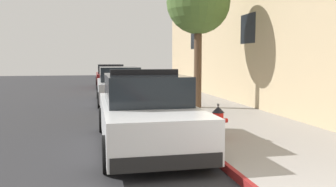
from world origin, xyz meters
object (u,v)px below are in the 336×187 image
(police_cruiser, at_px, (145,112))
(parked_car_silver_ahead, at_px, (119,86))
(street_tree, at_px, (198,3))
(fire_hydrant, at_px, (218,122))
(parked_car_dark_far, at_px, (110,76))

(police_cruiser, distance_m, parked_car_silver_ahead, 7.97)
(police_cruiser, bearing_deg, street_tree, 61.07)
(fire_hydrant, distance_m, street_tree, 6.02)
(parked_car_silver_ahead, bearing_deg, street_tree, -51.01)
(parked_car_dark_far, xyz_separation_m, street_tree, (2.60, -12.12, 3.15))
(police_cruiser, relative_size, parked_car_dark_far, 1.00)
(parked_car_dark_far, bearing_deg, street_tree, -77.90)
(street_tree, bearing_deg, police_cruiser, -118.93)
(fire_hydrant, bearing_deg, parked_car_dark_far, 95.46)
(parked_car_dark_far, relative_size, street_tree, 0.98)
(fire_hydrant, bearing_deg, street_tree, 78.71)
(police_cruiser, bearing_deg, fire_hydrant, -4.32)
(parked_car_silver_ahead, relative_size, street_tree, 0.98)
(parked_car_silver_ahead, xyz_separation_m, fire_hydrant, (1.64, -8.10, -0.25))
(police_cruiser, relative_size, street_tree, 0.98)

